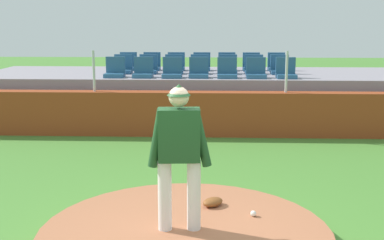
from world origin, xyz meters
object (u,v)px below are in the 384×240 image
Objects in this scene: stadium_chair_6 at (286,72)px; stadium_chair_14 at (128,65)px; stadium_chair_7 at (123,67)px; stadium_chair_19 at (251,65)px; pitcher at (179,147)px; stadium_chair_1 at (143,71)px; stadium_chair_12 at (254,68)px; stadium_chair_0 at (115,71)px; stadium_chair_2 at (172,71)px; stadium_chair_15 at (152,65)px; stadium_chair_8 at (148,68)px; stadium_chair_13 at (280,68)px; stadium_chair_5 at (256,71)px; stadium_chair_4 at (227,71)px; stadium_chair_9 at (174,68)px; baseball at (253,214)px; stadium_chair_11 at (228,68)px; stadium_chair_16 at (176,65)px; stadium_chair_17 at (202,65)px; stadium_chair_10 at (200,68)px; fielding_glove at (213,202)px; stadium_chair_3 at (199,71)px; stadium_chair_20 at (276,65)px; stadium_chair_18 at (227,65)px.

stadium_chair_14 is (-4.21, 1.78, 0.00)m from stadium_chair_6.
stadium_chair_7 is 3.59m from stadium_chair_19.
pitcher is at bearing 103.23° from stadium_chair_14.
stadium_chair_12 is at bearing -162.09° from stadium_chair_1.
stadium_chair_7 is (0.04, 0.89, 0.00)m from stadium_chair_0.
stadium_chair_2 is 1.00× the size of stadium_chair_15.
stadium_chair_2 and stadium_chair_6 have the same top height.
stadium_chair_8 is 1.00× the size of stadium_chair_13.
stadium_chair_4 is at bearing 1.08° from stadium_chair_5.
stadium_chair_2 is at bearing 19.02° from stadium_chair_13.
stadium_chair_13 is 4.27m from stadium_chair_14.
stadium_chair_5 is at bearing 156.24° from stadium_chair_9.
stadium_chair_12 is (0.58, 7.31, 1.11)m from baseball.
baseball is 7.41m from stadium_chair_11.
stadium_chair_17 is (0.73, 0.01, 0.00)m from stadium_chair_16.
baseball is 0.15× the size of stadium_chair_10.
stadium_chair_8 is at bearing -24.01° from stadium_chair_4.
stadium_chair_16 is at bearing 90.15° from pitcher.
stadium_chair_19 is at bearing -90.79° from stadium_chair_5.
fielding_glove is 0.60× the size of stadium_chair_5.
pitcher is 3.41× the size of stadium_chair_3.
stadium_chair_12 is at bearing 179.43° from stadium_chair_10.
stadium_chair_0 reaches higher than fielding_glove.
pitcher is 7.76m from stadium_chair_9.
stadium_chair_14 is at bearing -0.01° from stadium_chair_17.
stadium_chair_2 is 3.34m from stadium_chair_20.
stadium_chair_9 and stadium_chair_16 have the same top height.
stadium_chair_3 and stadium_chair_13 have the same top height.
stadium_chair_19 is at bearing -112.21° from stadium_chair_4.
stadium_chair_0 and stadium_chair_3 have the same top height.
stadium_chair_16 is (0.70, -0.02, 0.00)m from stadium_chair_15.
stadium_chair_17 reaches higher than baseball.
stadium_chair_7 is (-2.05, 0.89, 0.00)m from stadium_chair_3.
stadium_chair_14 is at bearing 1.39° from stadium_chair_15.
stadium_chair_8 is at bearing -119.70° from fielding_glove.
stadium_chair_14 is (0.03, 1.76, 0.00)m from stadium_chair_0.
stadium_chair_9 is at bearing -178.91° from stadium_chair_8.
pitcher is at bearing 104.60° from stadium_chair_7.
stadium_chair_0 is at bearing 26.48° from stadium_chair_19.
baseball is at bearing 106.92° from stadium_chair_8.
stadium_chair_12 is (2.82, 0.91, 0.00)m from stadium_chair_1.
stadium_chair_7 and stadium_chair_17 have the same top height.
stadium_chair_20 is at bearing -91.57° from stadium_chair_13.
stadium_chair_13 and stadium_chair_19 have the same top height.
stadium_chair_8 reaches higher than baseball.
pitcher is 3.41× the size of stadium_chair_17.
stadium_chair_18 is at bearing -139.59° from stadium_chair_1.
stadium_chair_3 is 2.79m from stadium_chair_20.
stadium_chair_7 is 1.00× the size of stadium_chair_14.
stadium_chair_14 is at bearing -116.49° from fielding_glove.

